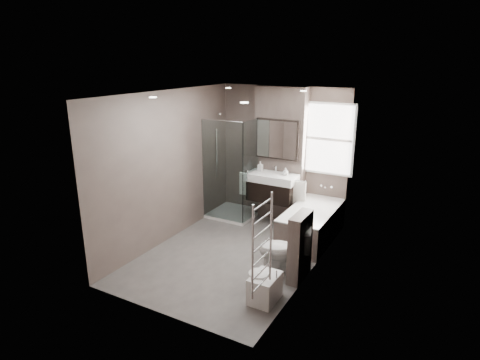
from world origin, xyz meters
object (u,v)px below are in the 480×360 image
Objects in this scene: vanity at (272,187)px; bathtub at (312,223)px; bidet at (264,287)px; toilet at (284,250)px.

bathtub is at bearing -19.37° from vanity.
vanity is at bearing 112.64° from bidet.
toilet is at bearing -88.07° from bathtub.
toilet is (0.05, -1.34, 0.07)m from bathtub.
bidet is at bearing -16.17° from toilet.
vanity is 0.59× the size of bathtub.
bathtub is 1.34m from toilet.
bathtub is (0.92, -0.33, -0.43)m from vanity.
toilet is 1.60× the size of bidet.
bidet is (0.09, -2.11, -0.12)m from bathtub.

